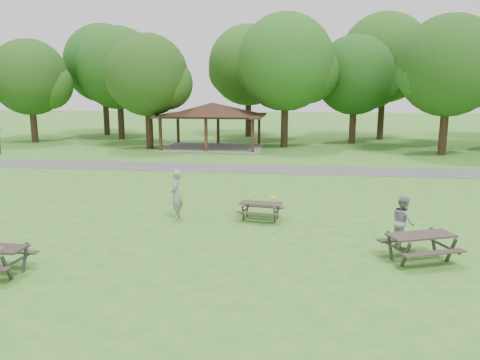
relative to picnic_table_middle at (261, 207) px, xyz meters
name	(u,v)px	position (x,y,z in m)	size (l,w,h in m)	color
ground	(195,240)	(-1.98, -2.75, -0.51)	(160.00, 160.00, 0.00)	#397521
asphalt_path	(245,169)	(-1.98, 11.25, -0.50)	(120.00, 3.20, 0.02)	#49494C
pavilion	(212,111)	(-5.98, 21.25, 2.55)	(8.60, 7.01, 3.76)	#331A12
tree_row_b	(31,80)	(-22.89, 22.78, 5.15)	(7.14, 6.80, 9.28)	#322016
tree_row_c	(120,71)	(-15.88, 26.28, 6.02)	(8.19, 7.80, 10.67)	black
tree_row_d	(148,78)	(-10.90, 19.78, 5.26)	(6.93, 6.60, 9.27)	black
tree_row_e	(287,65)	(0.12, 22.28, 6.27)	(8.40, 8.00, 11.02)	black
tree_row_f	(356,77)	(6.11, 25.78, 5.33)	(7.35, 7.00, 9.55)	#312015
tree_row_g	(450,69)	(12.11, 19.28, 5.81)	(7.77, 7.40, 10.25)	black
tree_deep_a	(104,66)	(-18.88, 29.78, 6.62)	(8.40, 8.00, 11.38)	#2F2115
tree_deep_b	(249,68)	(-3.88, 30.28, 6.37)	(8.40, 8.00, 11.13)	black
tree_deep_c	(385,61)	(9.13, 29.28, 6.93)	(8.82, 8.40, 11.90)	#301E15
picnic_table_middle	(261,207)	(0.00, 0.00, 0.00)	(1.77, 1.50, 0.70)	#2F2822
picnic_table_far	(421,241)	(5.08, -3.72, 0.11)	(2.40, 2.18, 0.85)	#312723
frisbee_in_flight	(273,197)	(0.54, -1.30, 0.71)	(0.28, 0.28, 0.02)	yellow
frisbee_thrower	(176,194)	(-3.28, -0.26, 0.46)	(0.71, 0.46, 1.94)	gray
frisbee_catcher	(403,221)	(4.81, -2.47, 0.33)	(0.82, 0.64, 1.68)	gray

